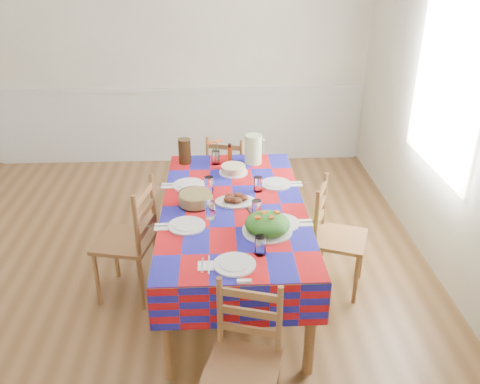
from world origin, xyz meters
name	(u,v)px	position (x,y,z in m)	size (l,w,h in m)	color
room	(151,119)	(0.00, 0.00, 1.35)	(4.58, 5.08, 2.78)	brown
wainscot	(179,123)	(0.00, 2.48, 0.49)	(4.41, 0.06, 0.92)	silver
window_right	(447,84)	(2.23, 0.30, 1.50)	(1.40, 1.40, 0.00)	white
dining_table	(233,215)	(0.57, -0.20, 0.67)	(1.04, 1.94, 0.75)	brown
setting_near_head	(243,257)	(0.60, -0.93, 0.78)	(0.41, 0.28, 0.12)	white
setting_left_near	(194,220)	(0.30, -0.46, 0.78)	(0.46, 0.28, 0.12)	white
setting_left_far	(195,185)	(0.29, 0.10, 0.78)	(0.46, 0.27, 0.12)	white
setting_right_near	(273,218)	(0.83, -0.45, 0.78)	(0.48, 0.27, 0.12)	white
setting_right_far	(270,184)	(0.87, 0.09, 0.78)	(0.46, 0.26, 0.12)	white
meat_platter	(235,200)	(0.59, -0.16, 0.78)	(0.30, 0.22, 0.06)	white
salad_platter	(267,225)	(0.78, -0.59, 0.81)	(0.33, 0.33, 0.14)	white
pasta_bowl	(196,199)	(0.30, -0.18, 0.80)	(0.25, 0.25, 0.09)	white
cake	(233,169)	(0.59, 0.37, 0.79)	(0.24, 0.24, 0.07)	white
serving_utensils	(253,210)	(0.71, -0.29, 0.76)	(0.14, 0.30, 0.01)	black
flower_vase	(216,154)	(0.45, 0.57, 0.85)	(0.14, 0.12, 0.23)	white
hot_sauce	(230,153)	(0.57, 0.62, 0.84)	(0.04, 0.04, 0.16)	#B1340E
green_pitcher	(253,149)	(0.77, 0.58, 0.88)	(0.15, 0.15, 0.25)	#BEDC9B
tea_pitcher	(185,151)	(0.18, 0.60, 0.86)	(0.11, 0.11, 0.22)	black
name_card	(244,281)	(0.60, -1.14, 0.76)	(0.08, 0.03, 0.02)	white
chair_near	(244,363)	(0.58, -1.42, 0.43)	(0.47, 0.46, 0.87)	brown
chair_far	(228,176)	(0.56, 1.03, 0.42)	(0.46, 0.45, 0.86)	brown
chair_left	(130,241)	(-0.20, -0.21, 0.47)	(0.48, 0.50, 0.96)	brown
chair_right	(335,238)	(1.35, -0.18, 0.44)	(0.49, 0.51, 0.90)	brown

